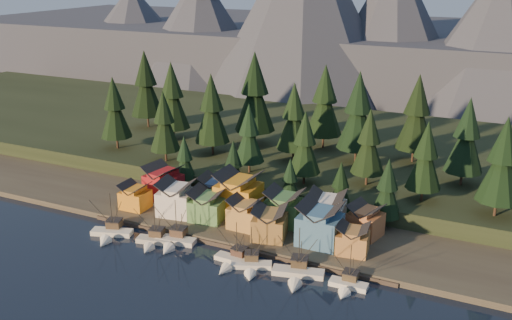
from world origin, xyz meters
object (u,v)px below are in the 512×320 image
at_px(boat_2, 174,236).
at_px(house_front_0, 135,195).
at_px(boat_0, 110,228).
at_px(boat_1, 153,236).
at_px(house_back_1, 215,190).
at_px(boat_5, 297,269).
at_px(boat_3, 233,257).
at_px(house_front_1, 177,197).
at_px(house_back_0, 163,181).
at_px(boat_4, 251,261).
at_px(boat_6, 348,280).

height_order(boat_2, house_front_0, boat_2).
distance_m(boat_0, boat_1, 12.16).
height_order(boat_1, house_back_1, boat_1).
bearing_deg(boat_5, boat_3, 169.90).
bearing_deg(house_back_1, boat_2, -92.82).
height_order(boat_1, boat_2, boat_2).
xyz_separation_m(house_front_1, house_back_0, (-9.13, 7.36, 0.25)).
relative_size(boat_4, house_back_0, 1.04).
xyz_separation_m(boat_3, boat_5, (15.38, 0.70, 0.25)).
distance_m(boat_1, boat_2, 5.11).
bearing_deg(boat_1, boat_0, 172.98).
bearing_deg(boat_6, boat_2, 177.19).
xyz_separation_m(boat_0, boat_3, (34.15, 0.77, -0.34)).
bearing_deg(house_back_1, boat_1, -103.98).
relative_size(house_back_0, house_back_1, 1.20).
distance_m(boat_6, house_back_0, 64.14).
relative_size(boat_0, boat_1, 1.06).
distance_m(boat_1, house_front_0, 20.23).
xyz_separation_m(boat_6, house_front_0, (-63.47, 12.67, 3.06)).
relative_size(boat_2, house_front_1, 1.21).
bearing_deg(boat_1, boat_3, -13.43).
xyz_separation_m(boat_5, house_back_1, (-33.68, 24.10, 3.79)).
relative_size(house_front_0, house_front_1, 0.70).
bearing_deg(boat_3, boat_6, 5.89).
height_order(boat_3, house_front_1, house_front_1).
distance_m(boat_0, house_front_1, 19.14).
bearing_deg(house_front_1, house_front_0, 178.86).
bearing_deg(house_front_0, boat_3, -21.13).
distance_m(house_front_0, house_back_0, 9.61).
bearing_deg(house_back_1, boat_5, -40.85).
bearing_deg(boat_0, boat_1, -11.90).
height_order(boat_3, house_back_0, house_back_0).
bearing_deg(boat_3, boat_0, -175.12).
bearing_deg(house_back_0, boat_6, -10.51).
bearing_deg(house_front_1, boat_4, -36.36).
height_order(boat_1, house_front_0, boat_1).
height_order(boat_2, boat_3, boat_2).
bearing_deg(boat_5, house_back_1, 131.70).
distance_m(boat_1, boat_6, 48.57).
xyz_separation_m(boat_2, boat_6, (43.86, -1.31, -0.24)).
bearing_deg(house_front_0, boat_2, -30.83).
height_order(boat_0, house_back_0, house_back_0).
xyz_separation_m(boat_5, house_front_0, (-52.34, 13.02, 3.01)).
distance_m(house_front_0, house_front_1, 12.53).
bearing_deg(boat_1, boat_6, -11.64).
bearing_deg(boat_4, house_front_0, 139.43).
xyz_separation_m(boat_4, house_back_0, (-38.40, 22.94, 4.64)).
xyz_separation_m(boat_6, house_back_1, (-44.82, 23.74, 3.84)).
relative_size(boat_5, house_front_0, 1.78).
xyz_separation_m(boat_0, boat_1, (12.11, 1.15, -0.04)).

